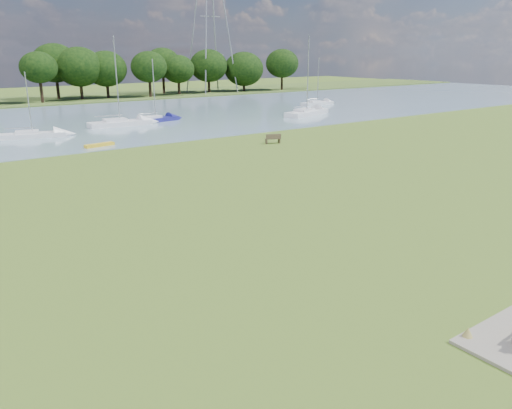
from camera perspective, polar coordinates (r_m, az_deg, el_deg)
ground at (r=25.16m, az=-0.04°, el=-1.57°), size 220.00×220.00×0.00m
river at (r=63.40m, az=-23.18°, el=8.43°), size 220.00×40.00×0.10m
riverbank_bench at (r=45.84m, az=1.96°, el=7.52°), size 1.51×0.86×0.89m
kayak at (r=46.30m, az=-17.46°, el=6.51°), size 2.73×1.05×0.27m
sailboat_0 at (r=58.69m, az=-15.36°, el=9.16°), size 6.99×2.15×9.66m
sailboat_1 at (r=53.49m, az=-24.25°, el=7.42°), size 6.18×3.00×6.20m
sailboat_2 at (r=66.92m, az=5.79°, el=10.58°), size 7.91×4.24×9.96m
sailboat_5 at (r=61.43m, az=-11.45°, el=9.67°), size 5.97×2.50×7.19m
sailboat_6 at (r=80.46m, az=6.98°, el=11.53°), size 5.73×1.65×7.11m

